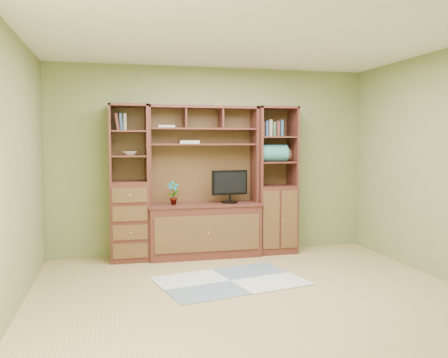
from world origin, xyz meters
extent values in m
cube|color=tan|center=(0.00, 0.00, 0.00)|extent=(4.60, 4.10, 0.04)
cube|color=white|center=(0.00, 0.00, 2.60)|extent=(4.60, 4.10, 0.04)
cube|color=olive|center=(0.00, 2.00, 1.30)|extent=(4.50, 0.04, 2.60)
cube|color=olive|center=(0.00, -2.00, 1.30)|extent=(4.50, 0.04, 2.60)
cube|color=olive|center=(-2.25, 0.00, 1.30)|extent=(0.04, 4.00, 2.60)
cube|color=olive|center=(2.25, 0.00, 1.30)|extent=(0.04, 4.00, 2.60)
cube|color=#4A2019|center=(-0.17, 1.73, 1.02)|extent=(1.54, 0.53, 2.05)
cube|color=#4A2019|center=(-1.17, 1.77, 1.02)|extent=(0.50, 0.45, 2.05)
cube|color=#4A2019|center=(0.86, 1.77, 1.02)|extent=(0.55, 0.45, 2.05)
cube|color=#939998|center=(-0.11, 0.51, 0.01)|extent=(1.76, 1.36, 0.01)
cube|color=black|center=(0.18, 1.70, 1.04)|extent=(0.52, 0.27, 0.62)
imported|color=#B74A3E|center=(-0.60, 1.70, 0.89)|extent=(0.17, 0.11, 0.32)
cube|color=beige|center=(-0.36, 1.82, 1.56)|extent=(0.26, 0.19, 0.04)
imported|color=silver|center=(-1.15, 1.77, 1.41)|extent=(0.19, 0.19, 0.05)
cube|color=#2D7675|center=(0.80, 1.73, 1.41)|extent=(0.41, 0.24, 0.24)
cube|color=brown|center=(0.94, 1.85, 1.38)|extent=(0.32, 0.18, 0.18)
camera|label=1|loc=(-1.36, -4.55, 1.56)|focal=38.00mm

